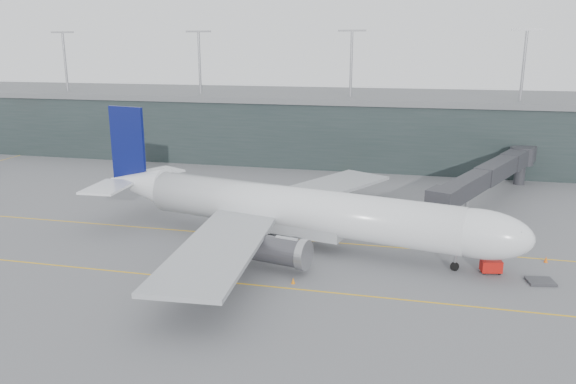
# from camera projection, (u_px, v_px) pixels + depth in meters

# --- Properties ---
(ground) EXTENTS (320.00, 320.00, 0.00)m
(ground) POSITION_uv_depth(u_px,v_px,m) (273.00, 228.00, 82.86)
(ground) COLOR #555559
(ground) RESTS_ON ground
(taxiline_a) EXTENTS (160.00, 0.25, 0.02)m
(taxiline_a) POSITION_uv_depth(u_px,v_px,m) (266.00, 237.00, 79.09)
(taxiline_a) COLOR gold
(taxiline_a) RESTS_ON ground
(taxiline_b) EXTENTS (160.00, 0.25, 0.02)m
(taxiline_b) POSITION_uv_depth(u_px,v_px,m) (229.00, 282.00, 64.03)
(taxiline_b) COLOR gold
(taxiline_b) RESTS_ON ground
(taxiline_lead_main) EXTENTS (0.25, 60.00, 0.02)m
(taxiline_lead_main) POSITION_uv_depth(u_px,v_px,m) (328.00, 196.00, 100.57)
(taxiline_lead_main) COLOR gold
(taxiline_lead_main) RESTS_ON ground
(terminal) EXTENTS (240.00, 36.00, 29.00)m
(terminal) POSITION_uv_depth(u_px,v_px,m) (334.00, 124.00, 135.52)
(terminal) COLOR #1F2A29
(terminal) RESTS_ON ground
(main_aircraft) EXTENTS (61.44, 56.81, 17.36)m
(main_aircraft) POSITION_uv_depth(u_px,v_px,m) (294.00, 210.00, 75.14)
(main_aircraft) COLOR silver
(main_aircraft) RESTS_ON ground
(jet_bridge) EXTENTS (22.20, 45.18, 7.29)m
(jet_bridge) POSITION_uv_depth(u_px,v_px,m) (483.00, 168.00, 97.57)
(jet_bridge) COLOR #29292E
(jet_bridge) RESTS_ON ground
(gse_cart) EXTENTS (2.59, 1.90, 1.60)m
(gse_cart) POSITION_uv_depth(u_px,v_px,m) (491.00, 266.00, 66.48)
(gse_cart) COLOR #AF120C
(gse_cart) RESTS_ON ground
(baggage_dolly) EXTENTS (3.30, 2.83, 0.29)m
(baggage_dolly) POSITION_uv_depth(u_px,v_px,m) (540.00, 281.00, 63.89)
(baggage_dolly) COLOR #323236
(baggage_dolly) RESTS_ON ground
(uld_a) EXTENTS (2.04, 1.78, 1.61)m
(uld_a) POSITION_uv_depth(u_px,v_px,m) (259.00, 203.00, 93.24)
(uld_a) COLOR #3E3D43
(uld_a) RESTS_ON ground
(uld_b) EXTENTS (2.67, 2.39, 2.01)m
(uld_b) POSITION_uv_depth(u_px,v_px,m) (269.00, 201.00, 93.66)
(uld_b) COLOR #3E3D43
(uld_b) RESTS_ON ground
(uld_c) EXTENTS (2.58, 2.21, 2.09)m
(uld_c) POSITION_uv_depth(u_px,v_px,m) (293.00, 203.00, 92.26)
(uld_c) COLOR #3E3D43
(uld_c) RESTS_ON ground
(cone_nose) EXTENTS (0.48, 0.48, 0.77)m
(cone_nose) POSITION_uv_depth(u_px,v_px,m) (546.00, 259.00, 69.84)
(cone_nose) COLOR #EA5C0D
(cone_nose) RESTS_ON ground
(cone_wing_stbd) EXTENTS (0.45, 0.45, 0.72)m
(cone_wing_stbd) POSITION_uv_depth(u_px,v_px,m) (293.00, 281.00, 63.63)
(cone_wing_stbd) COLOR orange
(cone_wing_stbd) RESTS_ON ground
(cone_wing_port) EXTENTS (0.44, 0.44, 0.71)m
(cone_wing_port) POSITION_uv_depth(u_px,v_px,m) (341.00, 211.00, 90.46)
(cone_wing_port) COLOR #D74A0B
(cone_wing_port) RESTS_ON ground
(cone_tail) EXTENTS (0.45, 0.45, 0.72)m
(cone_tail) POSITION_uv_depth(u_px,v_px,m) (204.00, 247.00, 74.10)
(cone_tail) COLOR #CE680B
(cone_tail) RESTS_ON ground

